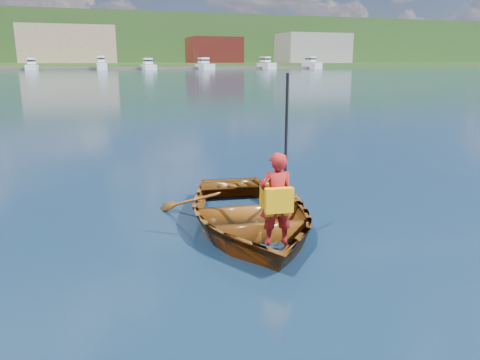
{
  "coord_description": "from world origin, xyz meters",
  "views": [
    {
      "loc": [
        -0.74,
        -6.0,
        2.29
      ],
      "look_at": [
        1.2,
        -0.05,
        0.71
      ],
      "focal_mm": 35.0,
      "sensor_mm": 36.0,
      "label": 1
    }
  ],
  "objects_px": {
    "dock": "(79,69)",
    "rowboat": "(248,214)",
    "child_paddler": "(277,199)",
    "marina_yachts": "(108,65)"
  },
  "relations": [
    {
      "from": "child_paddler",
      "to": "rowboat",
      "type": "bearing_deg",
      "value": 92.73
    },
    {
      "from": "dock",
      "to": "rowboat",
      "type": "bearing_deg",
      "value": -88.7
    },
    {
      "from": "dock",
      "to": "marina_yachts",
      "type": "bearing_deg",
      "value": -29.38
    },
    {
      "from": "rowboat",
      "to": "marina_yachts",
      "type": "height_order",
      "value": "marina_yachts"
    },
    {
      "from": "child_paddler",
      "to": "marina_yachts",
      "type": "bearing_deg",
      "value": 88.03
    },
    {
      "from": "rowboat",
      "to": "dock",
      "type": "xyz_separation_m",
      "value": [
        -3.35,
        148.05,
        0.19
      ]
    },
    {
      "from": "child_paddler",
      "to": "marina_yachts",
      "type": "height_order",
      "value": "marina_yachts"
    },
    {
      "from": "child_paddler",
      "to": "marina_yachts",
      "type": "distance_m",
      "value": 144.35
    },
    {
      "from": "dock",
      "to": "child_paddler",
      "type": "bearing_deg",
      "value": -88.7
    },
    {
      "from": "rowboat",
      "to": "child_paddler",
      "type": "xyz_separation_m",
      "value": [
        0.04,
        -0.91,
        0.47
      ]
    }
  ]
}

